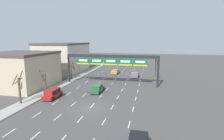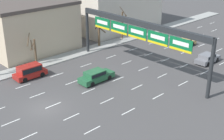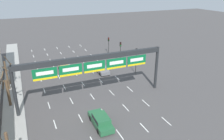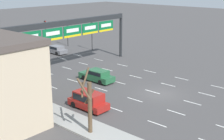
{
  "view_description": "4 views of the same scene",
  "coord_description": "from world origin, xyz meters",
  "px_view_note": "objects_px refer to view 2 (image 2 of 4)",
  "views": [
    {
      "loc": [
        8.88,
        -24.5,
        10.54
      ],
      "look_at": [
        0.9,
        11.78,
        4.07
      ],
      "focal_mm": 28.0,
      "sensor_mm": 36.0,
      "label": 1
    },
    {
      "loc": [
        26.07,
        -14.95,
        16.89
      ],
      "look_at": [
        -0.11,
        10.0,
        1.53
      ],
      "focal_mm": 50.0,
      "sensor_mm": 36.0,
      "label": 2
    },
    {
      "loc": [
        -9.14,
        -12.8,
        16.37
      ],
      "look_at": [
        3.52,
        16.39,
        3.76
      ],
      "focal_mm": 35.0,
      "sensor_mm": 36.0,
      "label": 3
    },
    {
      "loc": [
        -28.15,
        -17.8,
        12.3
      ],
      "look_at": [
        -0.81,
        6.49,
        1.71
      ],
      "focal_mm": 50.0,
      "sensor_mm": 36.0,
      "label": 4
    }
  ],
  "objects_px": {
    "car_green": "(96,76)",
    "tree_bare_second": "(122,24)",
    "suv_red": "(30,71)",
    "tree_bare_closest": "(99,32)",
    "sign_gantry": "(139,30)",
    "car_gold": "(184,43)",
    "tree_bare_third": "(34,50)",
    "car_grey": "(207,58)"
  },
  "relations": [
    {
      "from": "sign_gantry",
      "to": "car_gold",
      "type": "distance_m",
      "value": 14.45
    },
    {
      "from": "tree_bare_second",
      "to": "car_grey",
      "type": "bearing_deg",
      "value": 2.92
    },
    {
      "from": "car_grey",
      "to": "tree_bare_third",
      "type": "xyz_separation_m",
      "value": [
        -16.51,
        -18.7,
        1.57
      ]
    },
    {
      "from": "suv_red",
      "to": "tree_bare_closest",
      "type": "relative_size",
      "value": 0.84
    },
    {
      "from": "sign_gantry",
      "to": "suv_red",
      "type": "relative_size",
      "value": 5.19
    },
    {
      "from": "car_green",
      "to": "suv_red",
      "type": "distance_m",
      "value": 8.74
    },
    {
      "from": "car_green",
      "to": "car_grey",
      "type": "relative_size",
      "value": 1.11
    },
    {
      "from": "car_gold",
      "to": "suv_red",
      "type": "bearing_deg",
      "value": -104.63
    },
    {
      "from": "tree_bare_second",
      "to": "tree_bare_third",
      "type": "distance_m",
      "value": 17.86
    },
    {
      "from": "car_green",
      "to": "tree_bare_second",
      "type": "distance_m",
      "value": 18.51
    },
    {
      "from": "sign_gantry",
      "to": "tree_bare_closest",
      "type": "distance_m",
      "value": 12.54
    },
    {
      "from": "sign_gantry",
      "to": "suv_red",
      "type": "distance_m",
      "value": 15.18
    },
    {
      "from": "sign_gantry",
      "to": "car_gold",
      "type": "height_order",
      "value": "sign_gantry"
    },
    {
      "from": "car_gold",
      "to": "car_green",
      "type": "bearing_deg",
      "value": -89.22
    },
    {
      "from": "car_gold",
      "to": "tree_bare_second",
      "type": "xyz_separation_m",
      "value": [
        -10.06,
        -4.45,
        2.2
      ]
    },
    {
      "from": "car_green",
      "to": "tree_bare_third",
      "type": "bearing_deg",
      "value": -165.5
    },
    {
      "from": "suv_red",
      "to": "car_gold",
      "type": "distance_m",
      "value": 25.97
    },
    {
      "from": "tree_bare_closest",
      "to": "tree_bare_third",
      "type": "xyz_separation_m",
      "value": [
        -0.0,
        -12.24,
        -0.25
      ]
    },
    {
      "from": "suv_red",
      "to": "car_green",
      "type": "bearing_deg",
      "value": 38.66
    },
    {
      "from": "sign_gantry",
      "to": "car_grey",
      "type": "height_order",
      "value": "sign_gantry"
    },
    {
      "from": "tree_bare_third",
      "to": "car_green",
      "type": "bearing_deg",
      "value": 14.5
    },
    {
      "from": "tree_bare_closest",
      "to": "tree_bare_second",
      "type": "relative_size",
      "value": 0.85
    },
    {
      "from": "sign_gantry",
      "to": "suv_red",
      "type": "height_order",
      "value": "sign_gantry"
    },
    {
      "from": "suv_red",
      "to": "tree_bare_second",
      "type": "xyz_separation_m",
      "value": [
        -3.51,
        20.67,
        1.94
      ]
    },
    {
      "from": "car_green",
      "to": "tree_bare_closest",
      "type": "height_order",
      "value": "tree_bare_closest"
    },
    {
      "from": "sign_gantry",
      "to": "tree_bare_second",
      "type": "bearing_deg",
      "value": 142.8
    },
    {
      "from": "car_green",
      "to": "tree_bare_second",
      "type": "height_order",
      "value": "tree_bare_second"
    },
    {
      "from": "car_grey",
      "to": "tree_bare_second",
      "type": "distance_m",
      "value": 16.81
    },
    {
      "from": "car_grey",
      "to": "tree_bare_third",
      "type": "distance_m",
      "value": 25.0
    },
    {
      "from": "car_green",
      "to": "tree_bare_closest",
      "type": "distance_m",
      "value": 14.12
    },
    {
      "from": "car_green",
      "to": "tree_bare_third",
      "type": "xyz_separation_m",
      "value": [
        -10.2,
        -2.64,
        1.5
      ]
    },
    {
      "from": "car_grey",
      "to": "suv_red",
      "type": "bearing_deg",
      "value": -121.41
    },
    {
      "from": "tree_bare_closest",
      "to": "tree_bare_third",
      "type": "distance_m",
      "value": 12.25
    },
    {
      "from": "car_grey",
      "to": "tree_bare_second",
      "type": "height_order",
      "value": "tree_bare_second"
    },
    {
      "from": "car_grey",
      "to": "tree_bare_second",
      "type": "relative_size",
      "value": 0.73
    },
    {
      "from": "sign_gantry",
      "to": "tree_bare_closest",
      "type": "bearing_deg",
      "value": 164.06
    },
    {
      "from": "car_green",
      "to": "car_gold",
      "type": "bearing_deg",
      "value": 90.78
    },
    {
      "from": "tree_bare_closest",
      "to": "tree_bare_third",
      "type": "bearing_deg",
      "value": -90.02
    },
    {
      "from": "car_gold",
      "to": "tree_bare_closest",
      "type": "bearing_deg",
      "value": -134.62
    },
    {
      "from": "car_gold",
      "to": "tree_bare_third",
      "type": "height_order",
      "value": "tree_bare_third"
    },
    {
      "from": "tree_bare_second",
      "to": "tree_bare_third",
      "type": "bearing_deg",
      "value": -89.57
    },
    {
      "from": "suv_red",
      "to": "car_grey",
      "type": "bearing_deg",
      "value": 58.59
    }
  ]
}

